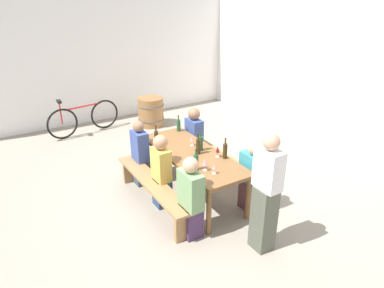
# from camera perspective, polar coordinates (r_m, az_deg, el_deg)

# --- Properties ---
(ground_plane) EXTENTS (24.00, 24.00, 0.00)m
(ground_plane) POSITION_cam_1_polar(r_m,az_deg,el_deg) (5.72, 0.00, -8.27)
(ground_plane) COLOR gray
(back_wall) EXTENTS (14.00, 0.20, 3.20)m
(back_wall) POSITION_cam_1_polar(r_m,az_deg,el_deg) (7.56, 24.63, 10.74)
(back_wall) COLOR white
(back_wall) RESTS_ON ground
(side_wall) EXTENTS (0.20, 7.66, 3.20)m
(side_wall) POSITION_cam_1_polar(r_m,az_deg,el_deg) (9.01, -15.25, 13.84)
(side_wall) COLOR white
(side_wall) RESTS_ON ground
(tasting_table) EXTENTS (2.13, 0.80, 0.75)m
(tasting_table) POSITION_cam_1_polar(r_m,az_deg,el_deg) (5.39, 0.00, -2.21)
(tasting_table) COLOR brown
(tasting_table) RESTS_ON ground
(bench_near) EXTENTS (2.03, 0.30, 0.45)m
(bench_near) POSITION_cam_1_polar(r_m,az_deg,el_deg) (5.26, -6.56, -7.05)
(bench_near) COLOR #9E7247
(bench_near) RESTS_ON ground
(bench_far) EXTENTS (2.03, 0.30, 0.45)m
(bench_far) POSITION_cam_1_polar(r_m,az_deg,el_deg) (5.89, 5.81, -3.40)
(bench_far) COLOR #9E7247
(bench_far) RESTS_ON ground
(wine_bottle_0) EXTENTS (0.07, 0.07, 0.33)m
(wine_bottle_0) POSITION_cam_1_polar(r_m,az_deg,el_deg) (5.27, 1.04, -0.35)
(wine_bottle_0) COLOR #332814
(wine_bottle_0) RESTS_ON tasting_table
(wine_bottle_1) EXTENTS (0.07, 0.07, 0.31)m
(wine_bottle_1) POSITION_cam_1_polar(r_m,az_deg,el_deg) (4.81, 0.66, -2.96)
(wine_bottle_1) COLOR #234C2D
(wine_bottle_1) RESTS_ON tasting_table
(wine_bottle_2) EXTENTS (0.07, 0.07, 0.30)m
(wine_bottle_2) POSITION_cam_1_polar(r_m,az_deg,el_deg) (6.17, -2.24, 3.16)
(wine_bottle_2) COLOR #234C2D
(wine_bottle_2) RESTS_ON tasting_table
(wine_bottle_3) EXTENTS (0.08, 0.08, 0.33)m
(wine_bottle_3) POSITION_cam_1_polar(r_m,az_deg,el_deg) (5.39, 1.42, 0.16)
(wine_bottle_3) COLOR #234C2D
(wine_bottle_3) RESTS_ON tasting_table
(wine_bottle_4) EXTENTS (0.07, 0.07, 0.33)m
(wine_bottle_4) POSITION_cam_1_polar(r_m,az_deg,el_deg) (5.16, 5.50, -1.10)
(wine_bottle_4) COLOR #332814
(wine_bottle_4) RESTS_ON tasting_table
(wine_bottle_5) EXTENTS (0.07, 0.07, 0.34)m
(wine_bottle_5) POSITION_cam_1_polar(r_m,az_deg,el_deg) (5.63, -5.94, 1.10)
(wine_bottle_5) COLOR #332814
(wine_bottle_5) RESTS_ON tasting_table
(wine_glass_0) EXTENTS (0.06, 0.06, 0.15)m
(wine_glass_0) POSITION_cam_1_polar(r_m,az_deg,el_deg) (4.73, 3.72, -3.84)
(wine_glass_0) COLOR silver
(wine_glass_0) RESTS_ON tasting_table
(wine_glass_1) EXTENTS (0.06, 0.06, 0.18)m
(wine_glass_1) POSITION_cam_1_polar(r_m,az_deg,el_deg) (5.19, 4.27, -0.94)
(wine_glass_1) COLOR silver
(wine_glass_1) RESTS_ON tasting_table
(wine_glass_2) EXTENTS (0.08, 0.08, 0.19)m
(wine_glass_2) POSITION_cam_1_polar(r_m,az_deg,el_deg) (4.78, 2.18, -3.00)
(wine_glass_2) COLOR silver
(wine_glass_2) RESTS_ON tasting_table
(wine_glass_3) EXTENTS (0.07, 0.07, 0.17)m
(wine_glass_3) POSITION_cam_1_polar(r_m,az_deg,el_deg) (5.56, 0.02, 0.85)
(wine_glass_3) COLOR silver
(wine_glass_3) RESTS_ON tasting_table
(seated_guest_near_0) EXTENTS (0.33, 0.24, 1.14)m
(seated_guest_near_0) POSITION_cam_1_polar(r_m,az_deg,el_deg) (5.85, -8.55, -1.78)
(seated_guest_near_0) COLOR #374751
(seated_guest_near_0) RESTS_ON ground
(seated_guest_near_1) EXTENTS (0.33, 0.24, 1.17)m
(seated_guest_near_1) POSITION_cam_1_polar(r_m,az_deg,el_deg) (5.19, -5.09, -4.65)
(seated_guest_near_1) COLOR navy
(seated_guest_near_1) RESTS_ON ground
(seated_guest_near_2) EXTENTS (0.39, 0.24, 1.17)m
(seated_guest_near_2) POSITION_cam_1_polar(r_m,az_deg,el_deg) (4.56, -0.23, -9.19)
(seated_guest_near_2) COLOR #452E51
(seated_guest_near_2) RESTS_ON ground
(seated_guest_far_0) EXTENTS (0.35, 0.24, 1.16)m
(seated_guest_far_0) POSITION_cam_1_polar(r_m,az_deg,el_deg) (6.34, 0.34, 0.85)
(seated_guest_far_0) COLOR #3E3168
(seated_guest_far_0) RESTS_ON ground
(seated_guest_far_1) EXTENTS (0.41, 0.24, 1.09)m
(seated_guest_far_1) POSITION_cam_1_polar(r_m,az_deg,el_deg) (5.20, 9.89, -5.72)
(seated_guest_far_1) COLOR brown
(seated_guest_far_1) RESTS_ON ground
(standing_host) EXTENTS (0.35, 0.24, 1.59)m
(standing_host) POSITION_cam_1_polar(r_m,az_deg,el_deg) (4.32, 12.15, -8.33)
(standing_host) COLOR #515547
(standing_host) RESTS_ON ground
(wine_barrel) EXTENTS (0.65, 0.65, 0.70)m
(wine_barrel) POSITION_cam_1_polar(r_m,az_deg,el_deg) (8.56, -6.82, 5.35)
(wine_barrel) COLOR olive
(wine_barrel) RESTS_ON ground
(parked_bicycle_0) EXTENTS (0.34, 1.72, 0.90)m
(parked_bicycle_0) POSITION_cam_1_polar(r_m,az_deg,el_deg) (8.37, -17.51, 4.10)
(parked_bicycle_0) COLOR black
(parked_bicycle_0) RESTS_ON ground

